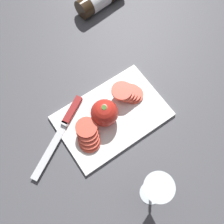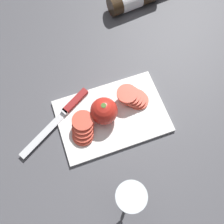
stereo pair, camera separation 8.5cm
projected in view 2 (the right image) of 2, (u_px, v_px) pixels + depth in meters
The scene contains 7 objects.
ground_plane at pixel (142, 117), 0.88m from camera, with size 3.00×3.00×0.00m, color #4C4C51.
cutting_board at pixel (112, 116), 0.88m from camera, with size 0.36×0.24×0.01m.
wine_glass at pixel (130, 198), 0.68m from camera, with size 0.08×0.08×0.16m.
whole_tomato at pixel (104, 111), 0.83m from camera, with size 0.09×0.09×0.09m.
knife at pixel (68, 108), 0.88m from camera, with size 0.27×0.17×0.01m.
tomato_slice_stack_near at pixel (133, 97), 0.87m from camera, with size 0.10×0.09×0.05m.
tomato_slice_stack_far at pixel (83, 129), 0.83m from camera, with size 0.08×0.11×0.05m.
Camera 2 is at (0.20, 0.26, 0.83)m, focal length 42.00 mm.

